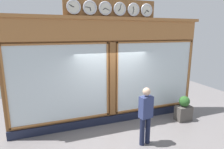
% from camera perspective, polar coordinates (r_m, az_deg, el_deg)
% --- Properties ---
extents(shop_facade, '(6.81, 0.42, 4.18)m').
position_cam_1_polar(shop_facade, '(6.49, -0.38, 1.11)').
color(shop_facade, brown).
rests_on(shop_facade, ground_plane).
extents(pedestrian, '(0.39, 0.27, 1.69)m').
position_cam_1_polar(pedestrian, '(5.49, 10.10, -11.56)').
color(pedestrian, '#191E38').
rests_on(pedestrian, ground_plane).
extents(planter_box, '(0.56, 0.36, 0.54)m').
position_cam_1_polar(planter_box, '(7.53, 20.66, -10.83)').
color(planter_box, '#4C4742').
rests_on(planter_box, ground_plane).
extents(planter_shrub, '(0.38, 0.38, 0.38)m').
position_cam_1_polar(planter_shrub, '(7.37, 20.94, -7.53)').
color(planter_shrub, '#285623').
rests_on(planter_shrub, planter_box).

